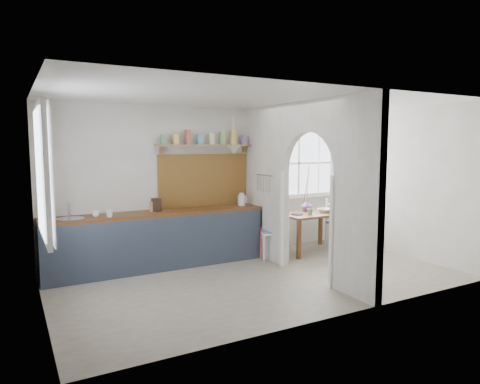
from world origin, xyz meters
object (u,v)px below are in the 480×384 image
dining_table (310,232)px  kettle (242,199)px  chair_right (341,222)px  vase (307,205)px  chair_left (274,231)px

dining_table → kettle: 1.46m
chair_right → vase: size_ratio=4.43×
chair_right → dining_table: bearing=86.2°
chair_left → chair_right: 1.68m
chair_left → kettle: kettle is taller
dining_table → chair_left: chair_left is taller
chair_left → kettle: bearing=-113.8°
chair_right → vase: 0.83m
dining_table → vase: vase is taller
kettle → vase: size_ratio=1.04×
vase → kettle: bearing=174.6°
dining_table → vase: bearing=70.7°
dining_table → vase: 0.52m
dining_table → chair_left: (-0.86, -0.10, 0.13)m
chair_right → chair_left: bearing=86.1°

